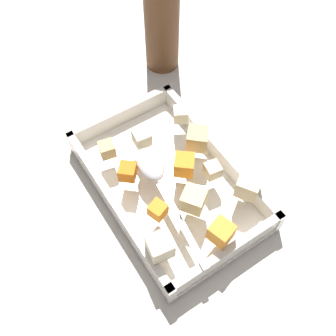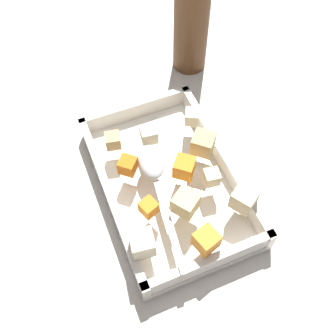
{
  "view_description": "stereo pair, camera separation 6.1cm",
  "coord_description": "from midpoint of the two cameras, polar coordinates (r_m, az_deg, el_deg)",
  "views": [
    {
      "loc": [
        0.27,
        -0.19,
        0.57
      ],
      "look_at": [
        -0.0,
        -0.01,
        0.06
      ],
      "focal_mm": 41.81,
      "sensor_mm": 36.0,
      "label": 1
    },
    {
      "loc": [
        0.3,
        -0.14,
        0.57
      ],
      "look_at": [
        -0.0,
        -0.01,
        0.06
      ],
      "focal_mm": 41.81,
      "sensor_mm": 36.0,
      "label": 2
    }
  ],
  "objects": [
    {
      "name": "ground_plane",
      "position": [
        0.66,
        -1.55,
        -2.53
      ],
      "size": [
        4.0,
        4.0,
        0.0
      ],
      "primitive_type": "plane",
      "color": "beige"
    },
    {
      "name": "baking_dish",
      "position": [
        0.64,
        -2.69,
        -2.3
      ],
      "size": [
        0.32,
        0.21,
        0.05
      ],
      "color": "white",
      "rests_on": "ground_plane"
    },
    {
      "name": "carrot_chunk_corner_sw",
      "position": [
        0.57,
        -4.56,
        -6.37
      ],
      "size": [
        0.03,
        0.03,
        0.02
      ],
      "primitive_type": "cube",
      "rotation": [
        0.0,
        0.0,
        1.91
      ],
      "color": "orange",
      "rests_on": "baking_dish"
    },
    {
      "name": "carrot_chunk_near_left",
      "position": [
        0.55,
        4.64,
        -9.56
      ],
      "size": [
        0.04,
        0.04,
        0.03
      ],
      "primitive_type": "cube",
      "rotation": [
        0.0,
        0.0,
        1.87
      ],
      "color": "orange",
      "rests_on": "baking_dish"
    },
    {
      "name": "carrot_chunk_near_spoon",
      "position": [
        0.6,
        -0.5,
        0.24
      ],
      "size": [
        0.04,
        0.04,
        0.03
      ],
      "primitive_type": "cube",
      "rotation": [
        0.0,
        0.0,
        2.44
      ],
      "color": "orange",
      "rests_on": "baking_dish"
    },
    {
      "name": "carrot_chunk_near_right",
      "position": [
        0.61,
        -8.76,
        -0.76
      ],
      "size": [
        0.04,
        0.04,
        0.03
      ],
      "primitive_type": "cube",
      "rotation": [
        0.0,
        0.0,
        3.99
      ],
      "color": "orange",
      "rests_on": "baking_dish"
    },
    {
      "name": "potato_chunk_mid_right",
      "position": [
        0.63,
        1.57,
        4.09
      ],
      "size": [
        0.05,
        0.05,
        0.03
      ],
      "primitive_type": "cube",
      "rotation": [
        0.0,
        0.0,
        0.83
      ],
      "color": "tan",
      "rests_on": "baking_dish"
    },
    {
      "name": "potato_chunk_far_right",
      "position": [
        0.59,
        8.78,
        -2.8
      ],
      "size": [
        0.05,
        0.05,
        0.03
      ],
      "primitive_type": "cube",
      "rotation": [
        0.0,
        0.0,
        3.71
      ],
      "color": "beige",
      "rests_on": "baking_dish"
    },
    {
      "name": "potato_chunk_corner_ne",
      "position": [
        0.57,
        0.71,
        -4.89
      ],
      "size": [
        0.05,
        0.05,
        0.03
      ],
      "primitive_type": "cube",
      "rotation": [
        0.0,
        0.0,
        5.32
      ],
      "color": "#E0CC89",
      "rests_on": "baking_dish"
    },
    {
      "name": "potato_chunk_heap_top",
      "position": [
        0.54,
        -4.45,
        -11.6
      ],
      "size": [
        0.04,
        0.04,
        0.03
      ],
      "primitive_type": "cube",
      "rotation": [
        0.0,
        0.0,
        4.56
      ],
      "color": "beige",
      "rests_on": "baking_dish"
    },
    {
      "name": "potato_chunk_corner_nw",
      "position": [
        0.64,
        -11.59,
        2.49
      ],
      "size": [
        0.03,
        0.03,
        0.02
      ],
      "primitive_type": "cube",
      "rotation": [
        0.0,
        0.0,
        1.36
      ],
      "color": "tan",
      "rests_on": "baking_dish"
    },
    {
      "name": "potato_chunk_back_center",
      "position": [
        0.67,
        -0.76,
        7.65
      ],
      "size": [
        0.03,
        0.03,
        0.02
      ],
      "primitive_type": "cube",
      "rotation": [
        0.0,
        0.0,
        2.65
      ],
      "color": "beige",
      "rests_on": "baking_dish"
    },
    {
      "name": "potato_chunk_front_center",
      "position": [
        0.64,
        -6.55,
        4.21
      ],
      "size": [
        0.03,
        0.03,
        0.03
      ],
      "primitive_type": "cube",
      "rotation": [
        0.0,
        0.0,
        4.6
      ],
      "color": "beige",
      "rests_on": "baking_dish"
    },
    {
      "name": "potato_chunk_mid_left",
      "position": [
        0.6,
        3.68,
        -0.55
      ],
      "size": [
        0.03,
        0.03,
        0.02
      ],
      "primitive_type": "cube",
      "rotation": [
        0.0,
        0.0,
        4.57
      ],
      "color": "beige",
      "rests_on": "baking_dish"
    },
    {
      "name": "serving_spoon",
      "position": [
        0.61,
        -4.94,
        -0.72
      ],
      "size": [
        0.22,
        0.05,
        0.02
      ],
      "rotation": [
        0.0,
        0.0,
        6.16
      ],
      "color": "silver",
      "rests_on": "baking_dish"
    },
    {
      "name": "pepper_mill",
      "position": [
        0.78,
        -3.31,
        20.67
      ],
      "size": [
        0.07,
        0.07,
        0.23
      ],
      "color": "brown",
      "rests_on": "ground_plane"
    }
  ]
}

